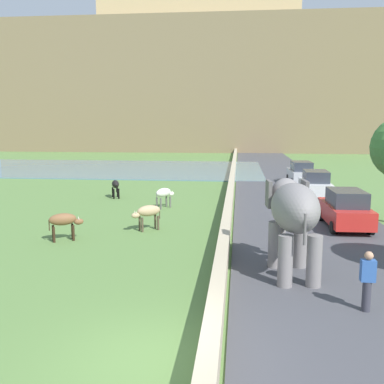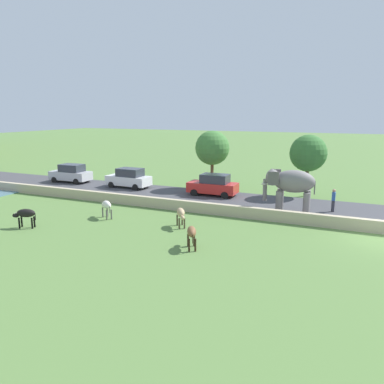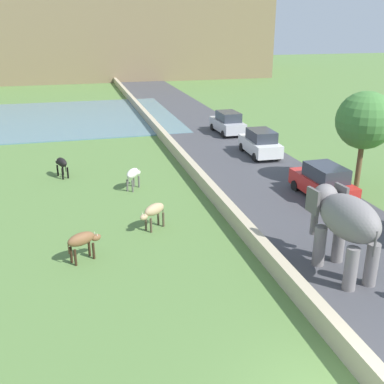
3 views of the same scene
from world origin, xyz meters
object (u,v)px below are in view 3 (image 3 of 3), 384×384
cow_brown (83,240)px  cow_white (133,174)px  elephant (344,221)px  cow_black (61,163)px  car_silver (228,123)px  car_white (260,143)px  car_red (323,182)px  cow_tan (153,211)px

cow_brown → cow_white: size_ratio=1.03×
elephant → cow_black: (-9.58, 13.67, -1.20)m
elephant → car_silver: 21.69m
car_white → car_silver: bearing=90.0°
car_red → cow_tan: size_ratio=3.05×
cow_black → cow_white: bearing=-39.8°
cow_white → cow_black: bearing=140.2°
cow_white → cow_tan: same height
car_red → car_silver: bearing=90.0°
cow_brown → cow_tan: same height
elephant → cow_tan: (-5.73, 5.33, -1.20)m
cow_tan → cow_brown: bearing=-146.0°
cow_brown → cow_tan: size_ratio=1.04×
elephant → cow_tan: bearing=137.1°
car_white → car_red: bearing=-90.0°
cow_black → cow_white: (3.70, -3.08, 0.00)m
car_white → cow_brown: (-11.96, -11.52, -0.06)m
cow_brown → cow_white: bearing=68.3°
cow_tan → elephant: bearing=-42.9°
car_white → car_red: (0.00, -8.11, 0.00)m
cow_brown → car_white: bearing=43.9°
car_silver → car_red: 14.74m
car_white → cow_tan: bearing=-133.3°
car_white → cow_tan: size_ratio=3.06×
car_white → car_red: same height
car_silver → cow_brown: bearing=-123.4°
elephant → cow_tan: size_ratio=2.67×
car_silver → cow_brown: car_silver is taller
cow_tan → car_silver: bearing=61.0°
cow_black → cow_tan: (3.85, -8.34, 0.00)m
car_silver → cow_white: car_silver is taller
elephant → car_red: (3.17, 6.68, -1.14)m
car_white → cow_black: car_white is taller
elephant → cow_white: (-5.88, 10.58, -1.20)m
car_red → cow_black: (-12.75, 6.98, -0.06)m
elephant → cow_brown: size_ratio=2.56×
car_silver → car_white: (-0.00, -6.63, 0.00)m
elephant → car_white: size_ratio=0.87×
car_white → elephant: bearing=-102.1°
cow_black → cow_white: size_ratio=1.06×
cow_brown → cow_white: same height
elephant → car_red: 7.48m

